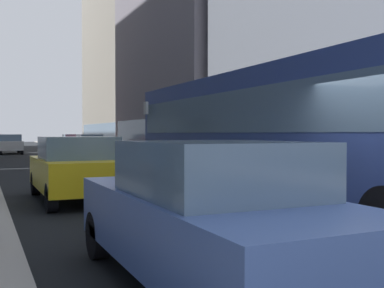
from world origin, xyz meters
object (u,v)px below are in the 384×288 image
at_px(car_blue_hatchback, 209,216).
at_px(car_red_coupe, 72,143).
at_px(car_black_suv, 89,144).
at_px(dalmatian_dog, 383,230).
at_px(car_yellow_taxi, 77,168).
at_px(car_white_van, 10,144).
at_px(transit_bus, 280,130).

relative_size(car_blue_hatchback, car_red_coupe, 1.06).
xyz_separation_m(car_red_coupe, car_black_suv, (0.00, -7.42, 0.00)).
bearing_deg(dalmatian_dog, car_yellow_taxi, 106.60).
relative_size(car_blue_hatchback, dalmatian_dog, 4.60).
distance_m(car_white_van, dalmatian_dog, 37.40).
height_order(car_blue_hatchback, car_yellow_taxi, same).
height_order(transit_bus, dalmatian_dog, transit_bus).
bearing_deg(car_red_coupe, car_black_suv, -90.00).
bearing_deg(car_yellow_taxi, car_white_van, 90.00).
distance_m(car_yellow_taxi, car_black_suv, 25.53).
relative_size(car_blue_hatchback, car_white_van, 0.98).
distance_m(car_blue_hatchback, car_white_van, 37.11).
xyz_separation_m(car_yellow_taxi, car_red_coupe, (5.60, 32.33, -0.00)).
bearing_deg(car_yellow_taxi, car_blue_hatchback, -90.00).
xyz_separation_m(transit_bus, dalmatian_dog, (-1.73, -4.56, -1.26)).
bearing_deg(car_red_coupe, car_blue_hatchback, -98.02).
bearing_deg(car_blue_hatchback, transit_bus, 47.34).
xyz_separation_m(car_blue_hatchback, dalmatian_dog, (2.27, -0.22, -0.31)).
distance_m(car_blue_hatchback, car_black_suv, 32.79).
bearing_deg(car_white_van, car_blue_hatchback, -90.00).
distance_m(transit_bus, car_black_suv, 28.03).
xyz_separation_m(car_blue_hatchback, car_red_coupe, (5.60, 39.73, -0.00)).
distance_m(transit_bus, car_blue_hatchback, 5.98).
bearing_deg(car_blue_hatchback, car_black_suv, 80.17).
distance_m(car_black_suv, dalmatian_dog, 32.70).
relative_size(car_yellow_taxi, dalmatian_dog, 4.13).
bearing_deg(car_white_van, car_black_suv, -40.61).
xyz_separation_m(car_yellow_taxi, dalmatian_dog, (2.27, -7.62, -0.31)).
distance_m(transit_bus, dalmatian_dog, 5.04).
bearing_deg(car_red_coupe, dalmatian_dog, -94.76).
xyz_separation_m(transit_bus, car_blue_hatchback, (-4.00, -4.34, -0.96)).
bearing_deg(dalmatian_dog, transit_bus, 69.23).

